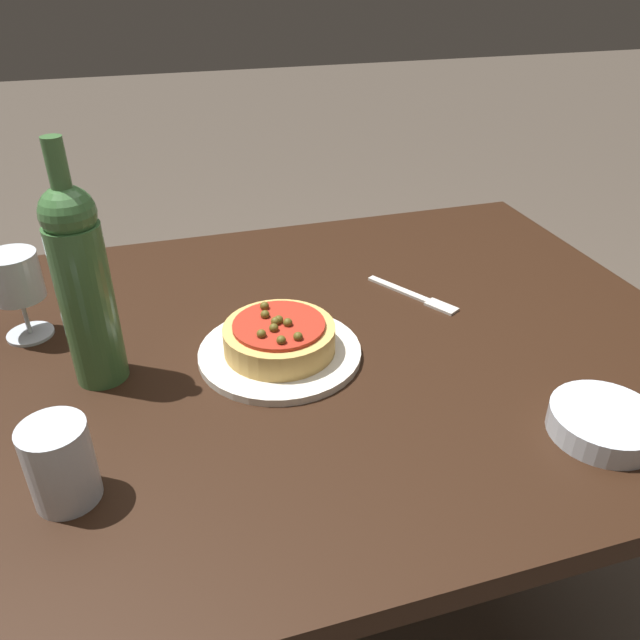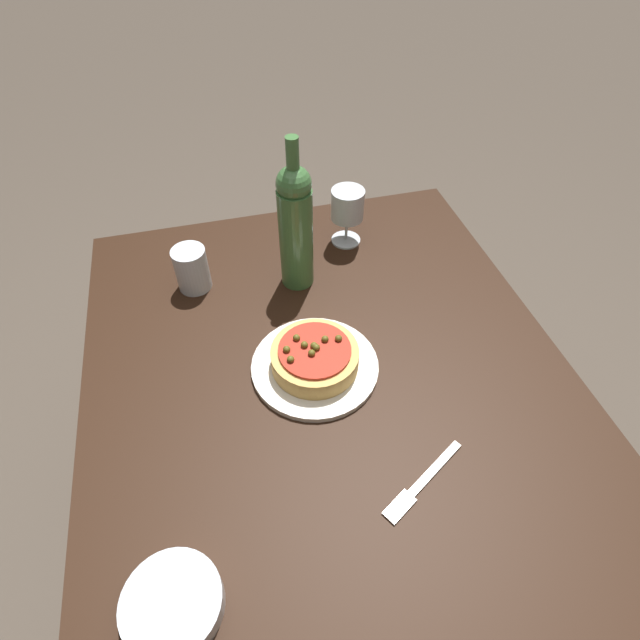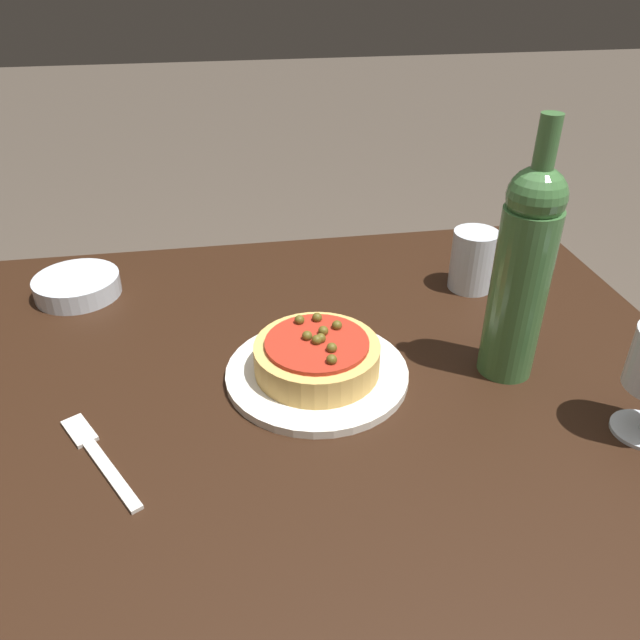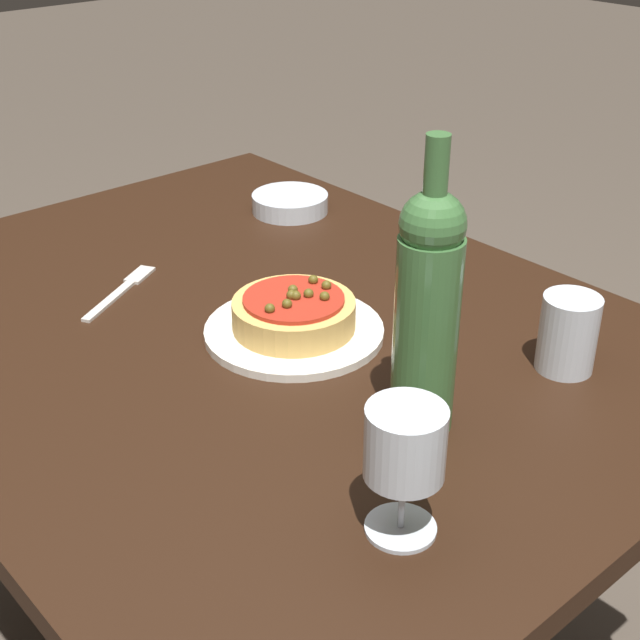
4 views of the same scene
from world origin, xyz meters
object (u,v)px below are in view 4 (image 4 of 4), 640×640
dinner_plate (294,331)px  wine_glass (405,448)px  wine_bottle (425,309)px  fork (123,289)px  pizza (294,313)px  side_bowl (290,203)px  dining_table (252,377)px  water_cup (568,334)px

dinner_plate → wine_glass: wine_glass is taller
wine_bottle → fork: wine_bottle is taller
pizza → side_bowl: size_ratio=1.22×
dining_table → pizza: (-0.07, -0.02, 0.13)m
wine_glass → side_bowl: 0.87m
side_bowl → dining_table: bearing=132.4°
dining_table → wine_glass: 0.51m
dining_table → dinner_plate: (-0.07, -0.02, 0.10)m
dinner_plate → water_cup: bearing=-145.2°
dinner_plate → side_bowl: (0.36, -0.29, 0.01)m
wine_bottle → fork: bearing=8.3°
dining_table → water_cup: bearing=-147.9°
pizza → water_cup: (-0.30, -0.21, 0.02)m
dining_table → wine_glass: bearing=161.4°
pizza → wine_bottle: 0.29m
wine_glass → fork: size_ratio=0.84×
pizza → water_cup: size_ratio=1.66×
wine_bottle → water_cup: wine_bottle is taller
fork → wine_bottle: bearing=-111.7°
pizza → fork: (0.28, 0.11, -0.03)m
dinner_plate → fork: (0.28, 0.11, -0.00)m
water_cup → wine_bottle: bearing=80.8°
dining_table → side_bowl: side_bowl is taller
dining_table → wine_bottle: size_ratio=3.49×
wine_bottle → side_bowl: (0.62, -0.32, -0.14)m
dinner_plate → side_bowl: size_ratio=1.78×
wine_bottle → side_bowl: bearing=-27.3°
dinner_plate → side_bowl: side_bowl is taller
pizza → wine_glass: 0.42m
pizza → side_bowl: 0.46m
pizza → water_cup: bearing=-145.2°
fork → wine_glass: bearing=-125.9°
dinner_plate → wine_bottle: 0.30m
wine_glass → wine_bottle: 0.19m
water_cup → side_bowl: 0.67m
pizza → wine_glass: wine_glass is taller
water_cup → fork: (0.58, 0.32, -0.05)m
dining_table → wine_bottle: (-0.33, 0.00, 0.25)m
water_cup → side_bowl: water_cup is taller
side_bowl → pizza: bearing=141.0°
dining_table → water_cup: water_cup is taller
dinner_plate → wine_glass: (-0.37, 0.17, 0.10)m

